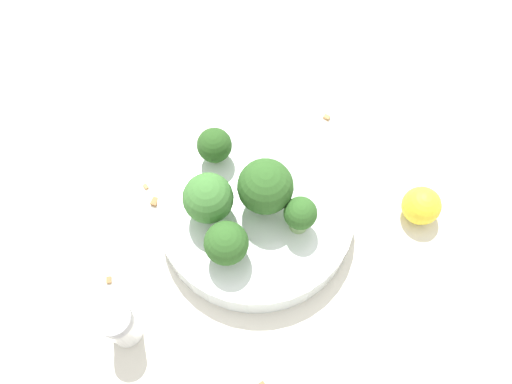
# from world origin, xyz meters

# --- Properties ---
(ground_plane) EXTENTS (3.00, 3.00, 0.00)m
(ground_plane) POSITION_xyz_m (0.00, 0.00, 0.00)
(ground_plane) COLOR silver
(bowl) EXTENTS (0.20, 0.20, 0.03)m
(bowl) POSITION_xyz_m (0.00, 0.00, 0.02)
(bowl) COLOR silver
(bowl) RESTS_ON ground_plane
(broccoli_floret_0) EXTENTS (0.04, 0.04, 0.04)m
(broccoli_floret_0) POSITION_xyz_m (0.02, 0.07, 0.06)
(broccoli_floret_0) COLOR #7A9E5B
(broccoli_floret_0) RESTS_ON bowl
(broccoli_floret_1) EXTENTS (0.06, 0.06, 0.07)m
(broccoli_floret_1) POSITION_xyz_m (0.01, -0.01, 0.07)
(broccoli_floret_1) COLOR #7A9E5B
(broccoli_floret_1) RESTS_ON bowl
(broccoli_floret_2) EXTENTS (0.03, 0.03, 0.05)m
(broccoli_floret_2) POSITION_xyz_m (0.01, -0.05, 0.06)
(broccoli_floret_2) COLOR #8EB770
(broccoli_floret_2) RESTS_ON bowl
(broccoli_floret_3) EXTENTS (0.04, 0.04, 0.05)m
(broccoli_floret_3) POSITION_xyz_m (-0.06, -0.01, 0.06)
(broccoli_floret_3) COLOR #7A9E5B
(broccoli_floret_3) RESTS_ON bowl
(broccoli_floret_4) EXTENTS (0.05, 0.05, 0.06)m
(broccoli_floret_4) POSITION_xyz_m (-0.03, 0.03, 0.06)
(broccoli_floret_4) COLOR #84AD66
(broccoli_floret_4) RESTS_ON bowl
(pepper_shaker) EXTENTS (0.03, 0.03, 0.06)m
(pepper_shaker) POSITION_xyz_m (-0.17, 0.02, 0.03)
(pepper_shaker) COLOR silver
(pepper_shaker) RESTS_ON ground_plane
(lemon_wedge) EXTENTS (0.04, 0.04, 0.04)m
(lemon_wedge) POSITION_xyz_m (0.11, -0.13, 0.02)
(lemon_wedge) COLOR yellow
(lemon_wedge) RESTS_ON ground_plane
(almond_crumb_0) EXTENTS (0.01, 0.01, 0.01)m
(almond_crumb_0) POSITION_xyz_m (0.16, 0.02, 0.00)
(almond_crumb_0) COLOR #AD7F4C
(almond_crumb_0) RESTS_ON ground_plane
(almond_crumb_2) EXTENTS (0.01, 0.01, 0.01)m
(almond_crumb_2) POSITION_xyz_m (-0.15, 0.08, 0.00)
(almond_crumb_2) COLOR olive
(almond_crumb_2) RESTS_ON ground_plane
(almond_crumb_3) EXTENTS (0.01, 0.01, 0.01)m
(almond_crumb_3) POSITION_xyz_m (-0.05, 0.10, 0.00)
(almond_crumb_3) COLOR olive
(almond_crumb_3) RESTS_ON ground_plane
(almond_crumb_4) EXTENTS (0.01, 0.01, 0.01)m
(almond_crumb_4) POSITION_xyz_m (-0.04, 0.12, 0.00)
(almond_crumb_4) COLOR #AD7F4C
(almond_crumb_4) RESTS_ON ground_plane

